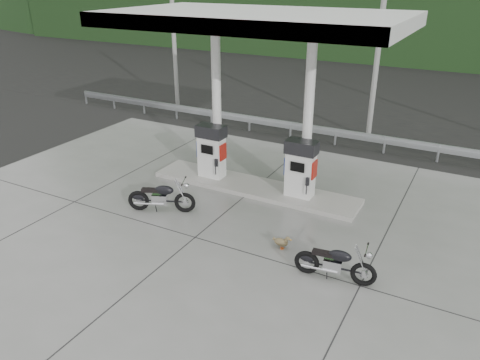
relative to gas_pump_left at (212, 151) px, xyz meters
The scene contains 17 objects.
ground 3.16m from the gas_pump_left, 57.38° to the right, with size 160.00×160.00×0.00m, color black.
forecourt_apron 3.15m from the gas_pump_left, 57.38° to the right, with size 18.00×14.00×0.02m, color slate.
pump_island 1.87m from the gas_pump_left, ahead, with size 7.00×1.40×0.15m, color #9D9A92.
gas_pump_left is the anchor object (origin of this frame).
gas_pump_right 3.20m from the gas_pump_left, ahead, with size 0.95×0.55×1.80m, color white, non-canonical shape.
canopy_column_left 1.65m from the gas_pump_left, 90.00° to the left, with size 0.30×0.30×5.00m, color white.
canopy_column_right 3.60m from the gas_pump_left, ahead, with size 0.30×0.30×5.00m, color white.
canopy_roof 4.59m from the gas_pump_left, ahead, with size 8.50×5.00×0.40m, color white.
guardrail 5.74m from the gas_pump_left, 73.78° to the left, with size 26.00×0.16×1.42m, color #A4A8AC, non-canonical shape.
road 9.20m from the gas_pump_left, 79.92° to the left, with size 60.00×7.00×0.01m, color black.
utility_pole_a 9.93m from the gas_pump_left, 132.44° to the left, with size 0.22×0.22×8.00m, color gray.
utility_pole_b 8.40m from the gas_pump_left, 62.78° to the left, with size 0.22×0.22×8.00m, color gray.
tree_band 27.61m from the gas_pump_left, 86.67° to the left, with size 80.00×6.00×6.00m, color black.
forested_hills 57.53m from the gas_pump_left, 88.41° to the left, with size 100.00×40.00×140.00m, color black, non-canonical shape.
motorcycle_left 2.74m from the gas_pump_left, 92.56° to the right, with size 1.90×0.60×0.90m, color black, non-canonical shape.
motorcycle_right 6.54m from the gas_pump_left, 32.68° to the right, with size 1.79×0.57×0.85m, color black, non-canonical shape.
duck 4.89m from the gas_pump_left, 36.85° to the right, with size 0.48×0.13×0.34m, color brown, non-canonical shape.
Camera 1 is at (6.25, -10.02, 6.59)m, focal length 35.00 mm.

